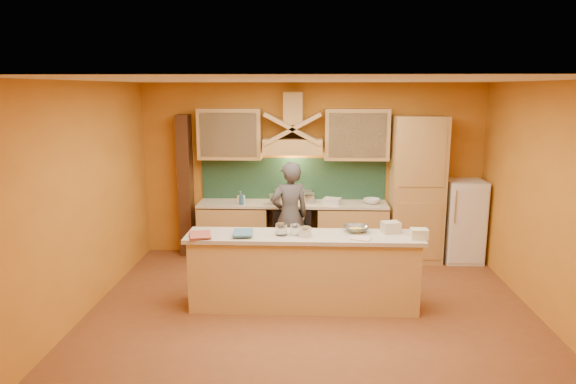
{
  "coord_description": "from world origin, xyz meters",
  "views": [
    {
      "loc": [
        -0.04,
        -5.77,
        2.72
      ],
      "look_at": [
        -0.32,
        0.9,
        1.36
      ],
      "focal_mm": 32.0,
      "sensor_mm": 36.0,
      "label": 1
    }
  ],
  "objects_px": {
    "stove": "(293,231)",
    "kitchen_scale": "(305,232)",
    "fridge": "(463,221)",
    "person": "(290,216)",
    "mixing_bowl": "(356,229)"
  },
  "relations": [
    {
      "from": "kitchen_scale",
      "to": "mixing_bowl",
      "type": "distance_m",
      "value": 0.68
    },
    {
      "from": "fridge",
      "to": "kitchen_scale",
      "type": "bearing_deg",
      "value": -141.32
    },
    {
      "from": "stove",
      "to": "mixing_bowl",
      "type": "distance_m",
      "value": 2.01
    },
    {
      "from": "kitchen_scale",
      "to": "mixing_bowl",
      "type": "height_order",
      "value": "kitchen_scale"
    },
    {
      "from": "stove",
      "to": "kitchen_scale",
      "type": "bearing_deg",
      "value": -83.65
    },
    {
      "from": "fridge",
      "to": "person",
      "type": "relative_size",
      "value": 0.79
    },
    {
      "from": "fridge",
      "to": "kitchen_scale",
      "type": "height_order",
      "value": "fridge"
    },
    {
      "from": "person",
      "to": "fridge",
      "type": "bearing_deg",
      "value": 168.71
    },
    {
      "from": "stove",
      "to": "person",
      "type": "xyz_separation_m",
      "value": [
        -0.03,
        -0.49,
        0.37
      ]
    },
    {
      "from": "kitchen_scale",
      "to": "mixing_bowl",
      "type": "bearing_deg",
      "value": 34.13
    },
    {
      "from": "fridge",
      "to": "person",
      "type": "xyz_separation_m",
      "value": [
        -2.73,
        -0.49,
        0.17
      ]
    },
    {
      "from": "fridge",
      "to": "mixing_bowl",
      "type": "relative_size",
      "value": 4.32
    },
    {
      "from": "stove",
      "to": "kitchen_scale",
      "type": "relative_size",
      "value": 7.15
    },
    {
      "from": "kitchen_scale",
      "to": "person",
      "type": "bearing_deg",
      "value": 112.48
    },
    {
      "from": "stove",
      "to": "mixing_bowl",
      "type": "xyz_separation_m",
      "value": [
        0.86,
        -1.74,
        0.53
      ]
    }
  ]
}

